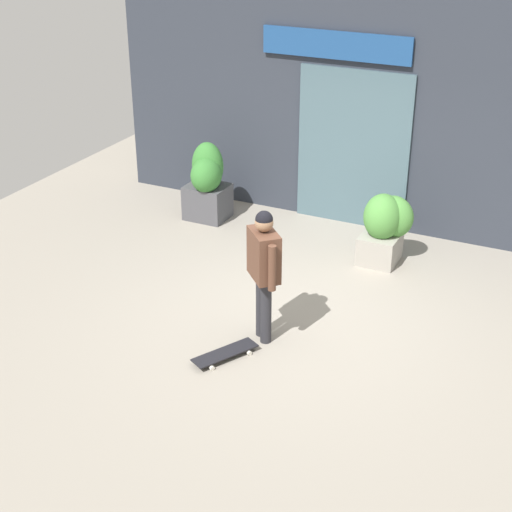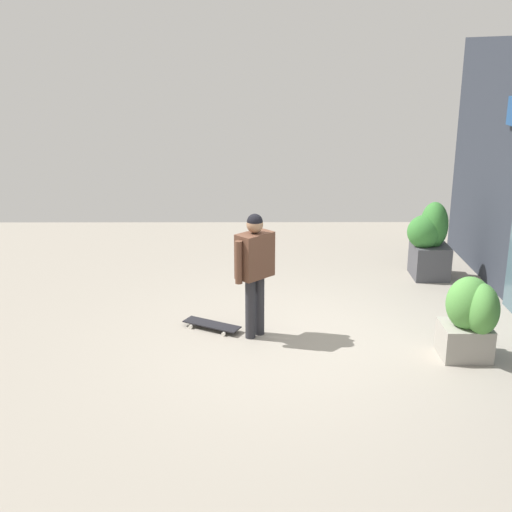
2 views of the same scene
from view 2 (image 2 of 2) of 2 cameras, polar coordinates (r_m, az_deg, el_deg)
name	(u,v)px [view 2 (image 2 of 2)]	position (r m, az deg, el deg)	size (l,w,h in m)	color
ground_plane	(301,341)	(8.59, 3.81, -7.26)	(12.00, 12.00, 0.00)	gray
skateboarder	(255,263)	(8.37, -0.10, -0.58)	(0.51, 0.51, 1.62)	#28282D
skateboard	(212,325)	(8.92, -3.78, -5.85)	(0.57, 0.80, 0.08)	black
planter_box_left	(430,241)	(11.04, 14.55, 1.25)	(0.64, 0.68, 1.24)	#47474C
planter_box_right	(471,315)	(8.32, 17.86, -4.83)	(0.67, 0.60, 1.01)	gray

